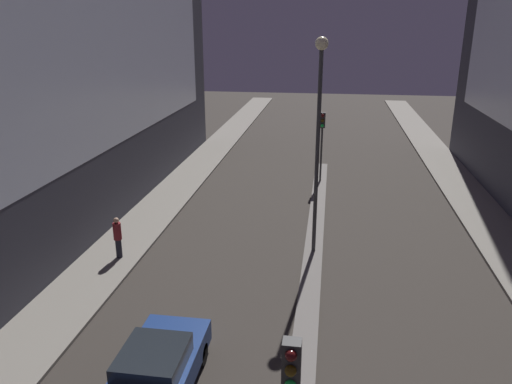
{
  "coord_description": "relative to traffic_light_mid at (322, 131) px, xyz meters",
  "views": [
    {
      "loc": [
        0.45,
        -3.92,
        9.3
      ],
      "look_at": [
        -3.39,
        21.6,
        0.5
      ],
      "focal_mm": 35.0,
      "sensor_mm": 36.0,
      "label": 1
    }
  ],
  "objects": [
    {
      "name": "street_lamp",
      "position": [
        0.0,
        -9.92,
        2.67
      ],
      "size": [
        0.5,
        0.5,
        8.69
      ],
      "color": "#383838",
      "rests_on": "median_strip"
    },
    {
      "name": "car_left_lane",
      "position": [
        -3.7,
        -19.01,
        -2.45
      ],
      "size": [
        1.88,
        4.1,
        1.5
      ],
      "color": "navy",
      "rests_on": "ground"
    },
    {
      "name": "median_strip",
      "position": [
        0.0,
        -10.21,
        -3.15
      ],
      "size": [
        0.78,
        28.33,
        0.12
      ],
      "color": "#66605B",
      "rests_on": "ground"
    },
    {
      "name": "traffic_light_mid",
      "position": [
        0.0,
        0.0,
        0.0
      ],
      "size": [
        0.32,
        0.42,
        4.18
      ],
      "color": "#383838",
      "rests_on": "median_strip"
    },
    {
      "name": "pedestrian_on_left_sidewalk",
      "position": [
        -7.88,
        -11.75,
        -2.15
      ],
      "size": [
        0.33,
        0.33,
        1.74
      ],
      "color": "black",
      "rests_on": "sidewalk_left"
    }
  ]
}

